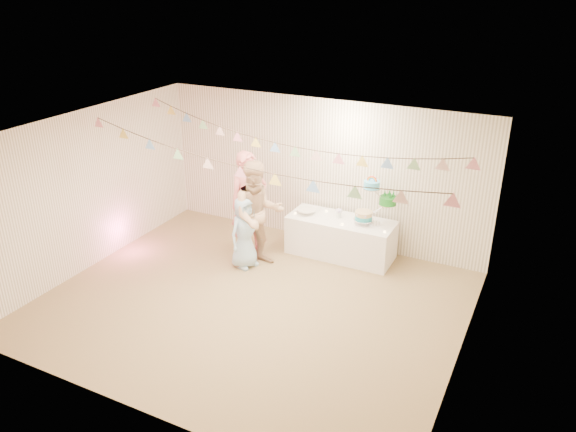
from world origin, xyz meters
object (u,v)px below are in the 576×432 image
at_px(table, 341,237).
at_px(person_adult_b, 258,215).
at_px(person_adult_a, 249,204).
at_px(person_child, 245,232).
at_px(cake_stand, 375,198).

bearing_deg(table, person_adult_b, -140.43).
height_order(person_adult_a, person_child, person_adult_a).
relative_size(cake_stand, person_adult_b, 0.43).
relative_size(cake_stand, person_adult_a, 0.43).
height_order(table, person_adult_a, person_adult_a).
relative_size(table, cake_stand, 2.30).
relative_size(person_adult_a, person_child, 1.48).
bearing_deg(person_adult_a, person_child, -122.39).
relative_size(person_adult_b, person_child, 1.47).
bearing_deg(person_adult_b, person_child, 178.04).
xyz_separation_m(person_adult_b, person_child, (-0.17, -0.15, -0.29)).
distance_m(table, person_adult_b, 1.55).
relative_size(table, person_adult_b, 1.00).
xyz_separation_m(cake_stand, person_child, (-1.82, -1.12, -0.53)).
bearing_deg(person_adult_b, cake_stand, -13.97).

